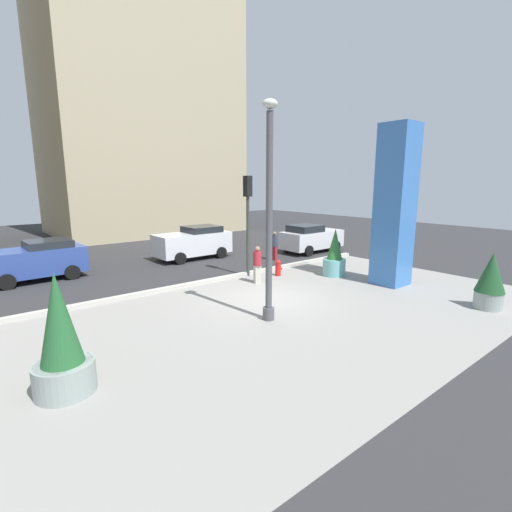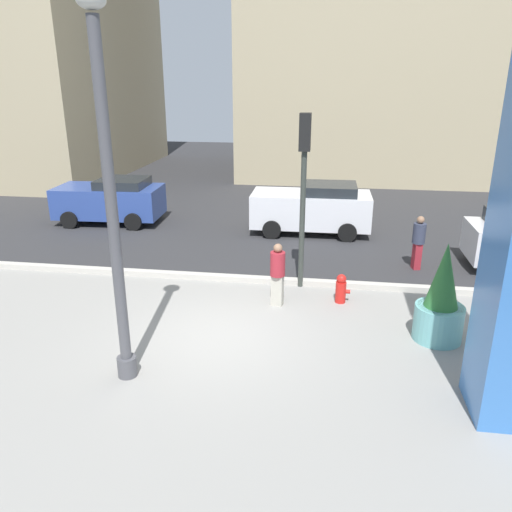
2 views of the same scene
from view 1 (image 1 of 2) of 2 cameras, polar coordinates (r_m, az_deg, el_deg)
name	(u,v)px [view 1 (image 1 of 2)]	position (r m, az deg, el deg)	size (l,w,h in m)	color
ground_plane	(208,277)	(16.98, -7.41, -3.21)	(60.00, 60.00, 0.00)	#2D2D30
plaza_pavement	(304,312)	(12.49, 7.42, -8.56)	(18.00, 10.00, 0.02)	gray
curb_strip	(219,279)	(16.24, -5.78, -3.55)	(18.00, 0.24, 0.16)	#B7B2A8
lamp_post	(269,218)	(11.03, 2.04, 5.82)	(0.44, 0.44, 6.51)	#4C4C51
art_pillar_blue	(395,207)	(16.18, 20.56, 7.12)	(1.25, 1.25, 6.50)	#3870BC
potted_plant_by_pillar	(335,257)	(17.26, 11.97, -0.14)	(1.02, 1.02, 2.17)	#6BB2B2
potted_plant_curbside	(491,281)	(14.71, 32.36, -3.22)	(0.93, 0.93, 1.94)	gray
potted_plant_near_left	(61,344)	(8.52, -27.76, -11.88)	(1.19, 1.19, 2.54)	gray
fire_hydrant	(278,268)	(16.99, 3.42, -1.85)	(0.36, 0.26, 0.75)	red
traffic_light_corner	(248,210)	(16.58, -1.29, 7.15)	(0.28, 0.42, 4.50)	#333833
car_curb_east	(193,242)	(21.08, -9.59, 2.09)	(4.20, 2.09, 1.79)	silver
car_passing_lane	(36,260)	(18.81, -30.72, -0.54)	(4.02, 2.25, 1.72)	#2D4793
car_far_lane	(311,238)	(23.01, 8.44, 2.74)	(3.99, 2.02, 1.69)	silver
pedestrian_crossing	(257,263)	(15.60, 0.22, -1.09)	(0.43, 0.43, 1.59)	#B2AD9E
pedestrian_on_sidewalk	(274,244)	(20.32, 2.84, 1.79)	(0.42, 0.42, 1.59)	maroon
highrise_across_street	(136,62)	(35.43, -17.93, 26.49)	(14.48, 10.56, 27.65)	tan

